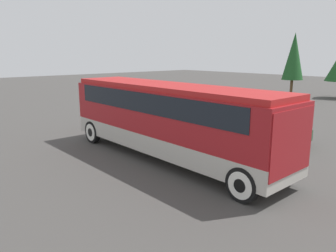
{
  "coord_description": "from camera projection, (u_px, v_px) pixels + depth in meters",
  "views": [
    {
      "loc": [
        10.44,
        -9.24,
        4.55
      ],
      "look_at": [
        0.0,
        0.0,
        1.48
      ],
      "focal_mm": 35.0,
      "sensor_mm": 36.0,
      "label": 1
    }
  ],
  "objects": [
    {
      "name": "ground_plane",
      "position": [
        168.0,
        158.0,
        14.59
      ],
      "size": [
        120.0,
        120.0,
        0.0
      ],
      "primitive_type": "plane",
      "color": "#423F3D"
    },
    {
      "name": "tour_bus",
      "position": [
        169.0,
        115.0,
        14.09
      ],
      "size": [
        11.48,
        2.64,
        3.3
      ],
      "color": "#B7B2A8",
      "rests_on": "ground_plane"
    },
    {
      "name": "parked_car_near",
      "position": [
        266.0,
        128.0,
        17.52
      ],
      "size": [
        4.14,
        1.9,
        1.41
      ],
      "color": "#2D5638",
      "rests_on": "ground_plane"
    },
    {
      "name": "parked_car_mid",
      "position": [
        219.0,
        115.0,
        20.96
      ],
      "size": [
        4.38,
        1.81,
        1.43
      ],
      "color": "black",
      "rests_on": "ground_plane"
    },
    {
      "name": "tree_center",
      "position": [
        294.0,
        57.0,
        33.59
      ],
      "size": [
        2.13,
        2.13,
        6.72
      ],
      "color": "brown",
      "rests_on": "ground_plane"
    }
  ]
}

